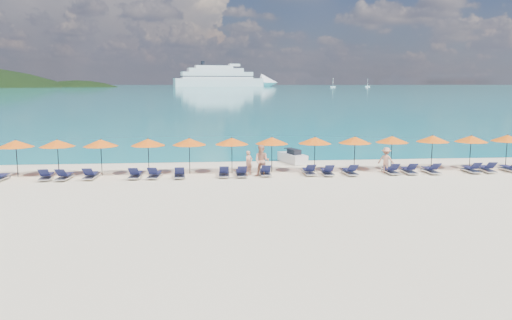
{
  "coord_description": "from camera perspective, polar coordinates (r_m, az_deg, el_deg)",
  "views": [
    {
      "loc": [
        -2.72,
        -25.23,
        5.64
      ],
      "look_at": [
        0.0,
        3.0,
        1.2
      ],
      "focal_mm": 35.0,
      "sensor_mm": 36.0,
      "label": 1
    }
  ],
  "objects": [
    {
      "name": "lounger_7",
      "position": [
        30.16,
        -11.52,
        -1.61
      ],
      "size": [
        0.79,
        1.75,
        0.66
      ],
      "rotation": [
        0.0,
        0.0,
        -0.1
      ],
      "color": "silver",
      "rests_on": "ground"
    },
    {
      "name": "umbrella_2",
      "position": [
        32.15,
        -21.77,
        1.79
      ],
      "size": [
        2.1,
        2.1,
        2.28
      ],
      "color": "black",
      "rests_on": "ground"
    },
    {
      "name": "umbrella_6",
      "position": [
        30.94,
        -2.78,
        2.16
      ],
      "size": [
        2.1,
        2.1,
        2.28
      ],
      "color": "black",
      "rests_on": "ground"
    },
    {
      "name": "jetski",
      "position": [
        35.24,
        4.21,
        0.32
      ],
      "size": [
        1.82,
        2.9,
        0.97
      ],
      "rotation": [
        0.0,
        0.0,
        0.32
      ],
      "color": "silver",
      "rests_on": "ground"
    },
    {
      "name": "umbrella_3",
      "position": [
        31.45,
        -17.33,
        1.88
      ],
      "size": [
        2.1,
        2.1,
        2.28
      ],
      "color": "black",
      "rests_on": "ground"
    },
    {
      "name": "ground",
      "position": [
        25.99,
        0.64,
        -3.63
      ],
      "size": [
        1400.0,
        1400.0,
        0.0
      ],
      "primitive_type": "plane",
      "color": "beige"
    },
    {
      "name": "lounger_20",
      "position": [
        35.55,
        27.07,
        -0.83
      ],
      "size": [
        0.73,
        1.74,
        0.66
      ],
      "rotation": [
        0.0,
        0.0,
        0.07
      ],
      "color": "silver",
      "rests_on": "ground"
    },
    {
      "name": "umbrella_12",
      "position": [
        35.11,
        23.38,
        2.24
      ],
      "size": [
        2.1,
        2.1,
        2.28
      ],
      "color": "black",
      "rests_on": "ground"
    },
    {
      "name": "cruise_ship",
      "position": [
        641.95,
        -3.22,
        9.25
      ],
      "size": [
        136.31,
        48.04,
        37.52
      ],
      "rotation": [
        0.0,
        0.0,
        0.2
      ],
      "color": "silver",
      "rests_on": "ground"
    },
    {
      "name": "lounger_8",
      "position": [
        29.99,
        -8.73,
        -1.59
      ],
      "size": [
        0.72,
        1.73,
        0.66
      ],
      "rotation": [
        0.0,
        0.0,
        0.06
      ],
      "color": "silver",
      "rests_on": "ground"
    },
    {
      "name": "sea",
      "position": [
        685.25,
        -5.33,
        8.38
      ],
      "size": [
        1600.0,
        1300.0,
        0.01
      ],
      "primitive_type": "cube",
      "color": "#1FA9B2",
      "rests_on": "ground"
    },
    {
      "name": "umbrella_9",
      "position": [
        32.17,
        11.25,
        2.26
      ],
      "size": [
        2.1,
        2.1,
        2.28
      ],
      "color": "black",
      "rests_on": "ground"
    },
    {
      "name": "umbrella_4",
      "position": [
        31.05,
        -12.24,
        2.0
      ],
      "size": [
        2.1,
        2.1,
        2.28
      ],
      "color": "black",
      "rests_on": "ground"
    },
    {
      "name": "headland_small",
      "position": [
        604.84,
        -19.65,
        4.52
      ],
      "size": [
        162.0,
        126.0,
        85.5
      ],
      "color": "black",
      "rests_on": "ground"
    },
    {
      "name": "sailboat_near",
      "position": [
        540.41,
        8.79,
        8.3
      ],
      "size": [
        5.56,
        1.85,
        10.2
      ],
      "color": "silver",
      "rests_on": "ground"
    },
    {
      "name": "lounger_6",
      "position": [
        30.33,
        -13.6,
        -1.62
      ],
      "size": [
        0.72,
        1.73,
        0.66
      ],
      "rotation": [
        0.0,
        0.0,
        -0.06
      ],
      "color": "silver",
      "rests_on": "ground"
    },
    {
      "name": "lounger_17",
      "position": [
        32.93,
        19.36,
        -1.05
      ],
      "size": [
        0.69,
        1.73,
        0.66
      ],
      "rotation": [
        0.0,
        0.0,
        0.04
      ],
      "color": "silver",
      "rests_on": "ground"
    },
    {
      "name": "lounger_15",
      "position": [
        32.02,
        15.15,
        -1.13
      ],
      "size": [
        0.67,
        1.72,
        0.66
      ],
      "rotation": [
        0.0,
        0.0,
        0.03
      ],
      "color": "silver",
      "rests_on": "ground"
    },
    {
      "name": "lounger_10",
      "position": [
        30.05,
        -1.68,
        -1.47
      ],
      "size": [
        0.65,
        1.71,
        0.66
      ],
      "rotation": [
        0.0,
        0.0,
        0.02
      ],
      "color": "silver",
      "rests_on": "ground"
    },
    {
      "name": "lounger_19",
      "position": [
        34.73,
        24.87,
        -0.89
      ],
      "size": [
        0.74,
        1.74,
        0.66
      ],
      "rotation": [
        0.0,
        0.0,
        -0.07
      ],
      "color": "silver",
      "rests_on": "ground"
    },
    {
      "name": "lounger_14",
      "position": [
        31.09,
        10.68,
        -1.27
      ],
      "size": [
        0.7,
        1.73,
        0.66
      ],
      "rotation": [
        0.0,
        0.0,
        0.05
      ],
      "color": "silver",
      "rests_on": "ground"
    },
    {
      "name": "umbrella_5",
      "position": [
        30.92,
        -7.64,
        2.09
      ],
      "size": [
        2.1,
        2.1,
        2.28
      ],
      "color": "black",
      "rests_on": "ground"
    },
    {
      "name": "beachgoer_c",
      "position": [
        32.2,
        14.65,
        -0.02
      ],
      "size": [
        1.14,
        0.98,
        1.62
      ],
      "primitive_type": "imported",
      "rotation": [
        0.0,
        0.0,
        2.55
      ],
      "color": "tan",
      "rests_on": "ground"
    },
    {
      "name": "umbrella_13",
      "position": [
        36.53,
        26.81,
        2.25
      ],
      "size": [
        2.1,
        2.1,
        2.28
      ],
      "color": "black",
      "rests_on": "ground"
    },
    {
      "name": "umbrella_7",
      "position": [
        31.2,
        1.82,
        2.23
      ],
      "size": [
        2.1,
        2.1,
        2.28
      ],
      "color": "black",
      "rests_on": "ground"
    },
    {
      "name": "lounger_18",
      "position": [
        34.14,
        23.38,
        -0.95
      ],
      "size": [
        0.64,
        1.71,
        0.66
      ],
      "rotation": [
        0.0,
        0.0,
        0.01
      ],
      "color": "silver",
      "rests_on": "ground"
    },
    {
      "name": "lounger_13",
      "position": [
        30.76,
        8.16,
        -1.31
      ],
      "size": [
        0.69,
        1.73,
        0.66
      ],
      "rotation": [
        0.0,
        0.0,
        -0.04
      ],
      "color": "silver",
      "rests_on": "ground"
    },
    {
      "name": "lounger_3",
      "position": [
        31.47,
        -22.84,
        -1.69
      ],
      "size": [
        0.77,
        1.75,
        0.66
      ],
      "rotation": [
        0.0,
        0.0,
        0.09
      ],
      "color": "silver",
      "rests_on": "ground"
    },
    {
      "name": "beachgoer_b",
      "position": [
        29.9,
        0.68,
        -0.1
      ],
      "size": [
        1.07,
        0.85,
        1.93
      ],
      "primitive_type": "imported",
      "rotation": [
        0.0,
        0.0,
        -0.39
      ],
      "color": "tan",
      "rests_on": "ground"
    },
    {
      "name": "sailboat_far",
      "position": [
        585.08,
        12.62,
        8.22
      ],
      "size": [
        5.24,
        1.75,
        9.61
      ],
      "color": "silver",
      "rests_on": "ground"
    },
    {
      "name": "umbrella_8",
      "position": [
        31.54,
        6.76,
        2.24
      ],
      "size": [
        2.1,
        2.1,
        2.28
      ],
      "color": "black",
      "rests_on": "ground"
    },
    {
      "name": "lounger_4",
      "position": [
        31.1,
        -21.06,
        -1.71
      ],
      "size": [
        0.74,
        1.74,
        0.66
      ],
      "rotation": [
        0.0,
        0.0,
        -0.07
      ],
      "color": "silver",
      "rests_on": "ground"
    },
    {
      "name": "umbrella_1",
      "position": [
        32.94,
        -25.77,
        1.7
      ],
      "size": [
        2.1,
        2.1,
        2.28
      ],
      "color": "black",
      "rests_on": "ground"
    },
    {
      "name": "lounger_9",
      "position": [
        30.04,
        -3.68,
        -1.48
      ],
      "size": [
        0.66,
        1.72,
        0.66
      ],
      "rotation": [
        0.0,
        0.0,
        -0.03
      ],
      "color": "silver",
      "rests_on": "ground"
    },
    {
      "name": "beachgoer_a",
      "position": [
        30.6,
        -0.82,
        -0.32
      ],
      "size": [
        0.64,
        0.6,
        1.48
      ],
      "primitive_type": "imported",
      "rotation": [
        0.0,
        0.0,
        0.63
      ],
      "color": "tan",
      "rests_on": "ground"
    },
    {
      "name": "lounger_16",
      "position": [
        32.4,
        17.07,
        -1.1
      ],
      "size": [
        0.67,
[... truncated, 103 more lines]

